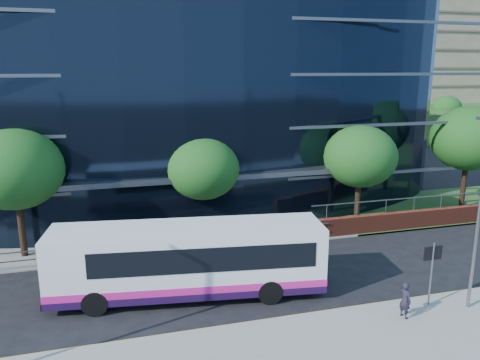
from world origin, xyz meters
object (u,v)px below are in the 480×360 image
object	(u,v)px
tree_far_c	(360,157)
tree_dist_e	(356,109)
tree_far_d	(469,138)
pedestrian	(405,300)
tree_far_b	(203,169)
tree_dist_f	(446,108)
city_bus	(191,260)
streetlight_east	(479,210)
tree_far_a	(15,169)
street_sign	(432,261)

from	to	relation	value
tree_far_c	tree_dist_e	distance (m)	35.36
tree_far_d	pedestrian	bearing A→B (deg)	-137.04
tree_far_b	tree_dist_f	distance (m)	53.90
tree_far_c	city_bus	size ratio (longest dim) A/B	0.53
pedestrian	tree_far_d	bearing A→B (deg)	-57.14
tree_dist_e	streetlight_east	distance (m)	45.85
tree_dist_e	city_bus	size ratio (longest dim) A/B	0.53
tree_far_b	pedestrian	distance (m)	13.51
streetlight_east	pedestrian	world-z (taller)	streetlight_east
tree_far_b	tree_dist_e	world-z (taller)	tree_dist_e
tree_dist_e	tree_dist_f	xyz separation A→B (m)	(16.00, 2.00, -0.33)
tree_far_c	city_bus	distance (m)	14.08
city_bus	pedestrian	bearing A→B (deg)	-21.62
tree_far_a	tree_far_c	distance (m)	20.00
street_sign	tree_dist_e	distance (m)	45.99
street_sign	pedestrian	size ratio (longest dim) A/B	1.85
city_bus	pedestrian	world-z (taller)	city_bus
tree_dist_f	streetlight_east	size ratio (longest dim) A/B	0.76
tree_far_d	pedestrian	distance (m)	18.41
tree_far_c	street_sign	bearing A→B (deg)	-103.29
tree_far_c	tree_dist_f	world-z (taller)	tree_far_c
tree_far_d	tree_dist_f	world-z (taller)	tree_far_d
tree_far_a	tree_dist_e	bearing A→B (deg)	39.96
street_sign	tree_far_a	distance (m)	20.63
tree_far_a	city_bus	size ratio (longest dim) A/B	0.57
tree_dist_f	streetlight_east	distance (m)	55.74
tree_far_a	tree_dist_e	world-z (taller)	tree_far_a
tree_far_b	streetlight_east	distance (m)	14.74
tree_far_b	tree_dist_f	world-z (taller)	same
tree_far_a	tree_far_d	size ratio (longest dim) A/B	0.94
tree_far_c	tree_dist_f	xyz separation A→B (m)	(33.00, 33.00, -0.33)
tree_far_a	tree_far_b	distance (m)	10.03
tree_far_d	tree_far_a	bearing A→B (deg)	-178.03
tree_far_c	streetlight_east	xyz separation A→B (m)	(-1.00, -11.17, -0.10)
street_sign	tree_dist_f	bearing A→B (deg)	50.84
pedestrian	tree_dist_f	bearing A→B (deg)	-50.11
tree_far_a	tree_far_c	xyz separation A→B (m)	(20.00, 0.00, -0.33)
tree_far_b	tree_far_c	bearing A→B (deg)	-2.86
pedestrian	tree_far_a	bearing A→B (deg)	44.71
street_sign	tree_far_a	xyz separation A→B (m)	(-17.50, 10.59, 2.71)
tree_far_a	tree_far_b	bearing A→B (deg)	2.86
tree_far_d	streetlight_east	size ratio (longest dim) A/B	0.93
tree_far_b	tree_dist_f	size ratio (longest dim) A/B	1.00
tree_dist_e	streetlight_east	xyz separation A→B (m)	(-18.00, -42.17, -0.10)
pedestrian	city_bus	bearing A→B (deg)	50.56
tree_far_c	tree_dist_f	distance (m)	46.67
tree_far_c	streetlight_east	world-z (taller)	streetlight_east
city_bus	tree_dist_e	bearing A→B (deg)	60.15
tree_dist_f	streetlight_east	xyz separation A→B (m)	(-34.00, -44.17, 0.23)
tree_far_b	tree_far_c	xyz separation A→B (m)	(10.00, -0.50, 0.33)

